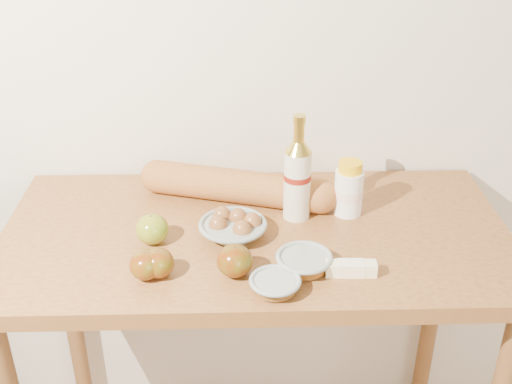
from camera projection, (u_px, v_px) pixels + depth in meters
back_wall at (252, 26)px, 1.61m from camera, size 3.50×0.02×2.60m
table at (256, 273)px, 1.58m from camera, size 1.20×0.60×0.90m
bourbon_bottle at (297, 177)px, 1.52m from camera, size 0.07×0.07×0.27m
cream_bottle at (349, 190)px, 1.56m from camera, size 0.08×0.08×0.14m
egg_bowl at (233, 227)px, 1.49m from camera, size 0.21×0.21×0.06m
baguette at (237, 186)px, 1.62m from camera, size 0.52×0.22×0.09m
apple_yellowgreen at (152, 229)px, 1.46m from camera, size 0.10×0.10×0.07m
apple_redgreen_front at (158, 263)px, 1.34m from camera, size 0.09×0.09×0.06m
apple_redgreen_right at (235, 261)px, 1.35m from camera, size 0.10×0.10×0.07m
sugar_bowl at (275, 284)px, 1.31m from camera, size 0.13×0.13×0.03m
syrup_bowl at (304, 262)px, 1.37m from camera, size 0.13×0.13×0.04m
butter_stick at (351, 269)px, 1.36m from camera, size 0.11×0.03×0.03m
apple_extra at (146, 265)px, 1.34m from camera, size 0.09×0.09×0.06m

